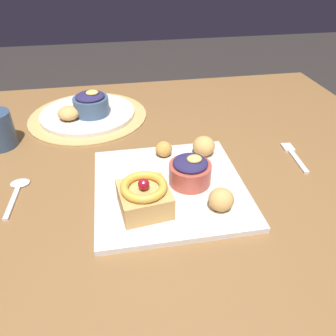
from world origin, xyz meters
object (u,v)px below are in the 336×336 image
(back_plate, at_px, (88,114))
(spoon, at_px, (17,191))
(fritter_front, at_px, (164,149))
(front_plate, at_px, (170,187))
(fork, at_px, (293,155))
(back_ramekin, at_px, (91,103))
(fritter_middle, at_px, (221,200))
(fritter_back, at_px, (204,146))
(berry_ramekin, at_px, (190,171))
(back_pastry, at_px, (69,113))
(cake_slice, at_px, (144,196))

(back_plate, bearing_deg, spoon, -112.81)
(fritter_front, distance_m, back_plate, 0.31)
(front_plate, height_order, fork, front_plate)
(back_ramekin, bearing_deg, fritter_middle, -61.44)
(fritter_back, bearing_deg, berry_ramekin, -119.53)
(fritter_front, xyz_separation_m, back_plate, (-0.18, 0.26, -0.02))
(berry_ramekin, height_order, fork, berry_ramekin)
(fritter_front, distance_m, spoon, 0.32)
(fritter_back, xyz_separation_m, fork, (0.21, -0.03, -0.03))
(berry_ramekin, height_order, back_ramekin, back_ramekin)
(front_plate, relative_size, back_pastry, 5.14)
(fritter_middle, bearing_deg, fork, 34.49)
(cake_slice, height_order, spoon, cake_slice)
(fritter_back, xyz_separation_m, back_plate, (-0.27, 0.27, -0.02))
(berry_ramekin, bearing_deg, cake_slice, -147.06)
(front_plate, bearing_deg, fritter_front, 87.00)
(back_ramekin, bearing_deg, fritter_front, -55.88)
(fritter_middle, xyz_separation_m, back_pastry, (-0.30, 0.41, 0.00))
(back_pastry, bearing_deg, fritter_front, -44.12)
(berry_ramekin, xyz_separation_m, fritter_front, (-0.04, 0.11, -0.01))
(fritter_front, relative_size, back_ramekin, 0.39)
(spoon, bearing_deg, cake_slice, -110.62)
(cake_slice, distance_m, berry_ramekin, 0.12)
(front_plate, height_order, fritter_middle, fritter_middle)
(berry_ramekin, distance_m, spoon, 0.36)
(fritter_front, height_order, fork, fritter_front)
(back_plate, bearing_deg, cake_slice, -75.03)
(cake_slice, xyz_separation_m, fritter_front, (0.06, 0.17, -0.01))
(berry_ramekin, xyz_separation_m, spoon, (-0.35, 0.04, -0.04))
(fritter_middle, xyz_separation_m, spoon, (-0.39, 0.13, -0.03))
(back_ramekin, xyz_separation_m, fork, (0.47, -0.28, -0.05))
(berry_ramekin, relative_size, fritter_middle, 1.83)
(front_plate, height_order, spoon, front_plate)
(front_plate, xyz_separation_m, fritter_middle, (0.08, -0.09, 0.03))
(cake_slice, xyz_separation_m, back_pastry, (-0.16, 0.39, -0.01))
(back_plate, height_order, back_pastry, back_pastry)
(fritter_middle, xyz_separation_m, fork, (0.23, 0.16, -0.03))
(fritter_front, bearing_deg, back_plate, 124.72)
(fritter_middle, bearing_deg, back_pastry, 125.89)
(fritter_back, bearing_deg, front_plate, -134.25)
(berry_ramekin, relative_size, fork, 0.68)
(back_plate, height_order, back_ramekin, back_ramekin)
(back_ramekin, height_order, fork, back_ramekin)
(berry_ramekin, relative_size, back_plate, 0.32)
(back_pastry, bearing_deg, back_ramekin, 21.27)
(fritter_middle, bearing_deg, cake_slice, 170.30)
(front_plate, height_order, fritter_back, fritter_back)
(fritter_back, bearing_deg, spoon, -172.34)
(front_plate, bearing_deg, spoon, 171.60)
(front_plate, height_order, back_ramekin, back_ramekin)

